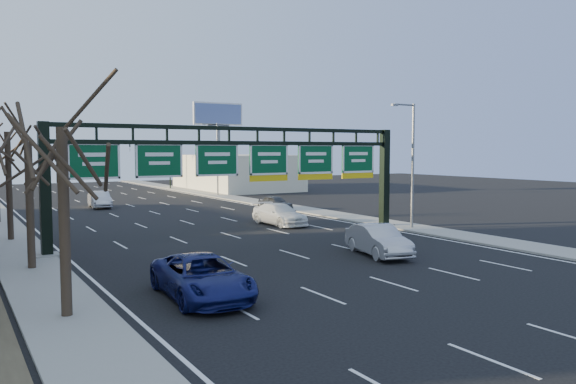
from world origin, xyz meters
TOP-DOWN VIEW (x-y plane):
  - ground at (0.00, 0.00)m, footprint 160.00×160.00m
  - sidewalk_left at (-12.80, 20.00)m, footprint 3.00×120.00m
  - sidewalk_right at (12.80, 20.00)m, footprint 3.00×120.00m
  - lane_markings at (0.00, 20.00)m, footprint 21.60×120.00m
  - sign_gantry at (0.16, 8.00)m, footprint 24.60×1.20m
  - building_right_distant at (20.00, 50.00)m, footprint 12.00×20.00m
  - tree_near at (-12.80, -4.00)m, footprint 3.60×3.60m
  - tree_gantry at (-12.80, 5.00)m, footprint 3.60×3.60m
  - tree_mid at (-12.80, 15.00)m, footprint 3.60×3.60m
  - streetlight_near at (12.47, 6.00)m, footprint 2.15×0.22m
  - streetlight_far at (12.47, 40.00)m, footprint 2.15×0.22m
  - billboard_right at (15.00, 44.98)m, footprint 7.00×0.50m
  - traffic_signal_mast at (5.69, 55.00)m, footprint 10.16×0.54m
  - car_blue_suv at (-7.86, -3.91)m, footprint 3.09×6.10m
  - car_silver_sedan at (3.73, -0.66)m, footprint 2.91×5.33m
  - car_white_wagon at (5.52, 12.91)m, footprint 2.49×5.62m
  - car_grey_far at (10.50, 22.12)m, footprint 2.07×4.20m
  - car_silver_distant at (-3.22, 33.19)m, footprint 2.12×5.08m

SIDE VIEW (x-z plane):
  - ground at x=0.00m, z-range 0.00..0.00m
  - lane_markings at x=0.00m, z-range 0.00..0.01m
  - sidewalk_left at x=-12.80m, z-range 0.00..0.12m
  - sidewalk_right at x=12.80m, z-range 0.00..0.12m
  - car_grey_far at x=10.50m, z-range 0.00..1.38m
  - car_white_wagon at x=5.52m, z-range 0.00..1.60m
  - car_silver_distant at x=-3.22m, z-range 0.00..1.63m
  - car_blue_suv at x=-7.86m, z-range 0.00..1.65m
  - car_silver_sedan at x=3.73m, z-range 0.00..1.67m
  - building_right_distant at x=20.00m, z-range 0.00..5.00m
  - sign_gantry at x=0.16m, z-range 1.03..8.23m
  - streetlight_near at x=12.47m, z-range 0.58..9.58m
  - streetlight_far at x=12.47m, z-range 0.58..9.58m
  - traffic_signal_mast at x=5.69m, z-range 2.00..9.00m
  - tree_gantry at x=-12.80m, z-range 2.87..11.35m
  - tree_near at x=-12.80m, z-range 3.05..11.91m
  - tree_mid at x=-12.80m, z-range 3.23..12.47m
  - billboard_right at x=15.00m, z-range 3.06..15.06m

